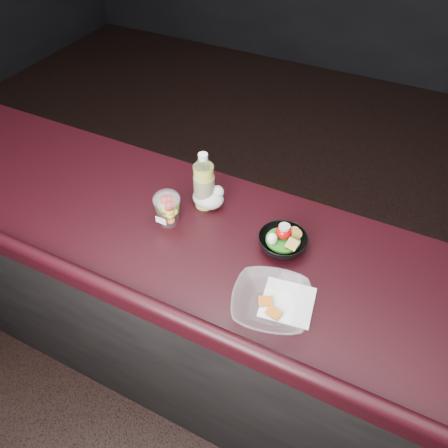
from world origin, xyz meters
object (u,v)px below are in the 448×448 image
Objects in this scene: lemonade_bottle at (204,185)px; takeout_bowl at (271,303)px; fruit_cup at (167,208)px; snack_bowl at (282,241)px; green_apple at (168,206)px.

lemonade_bottle reaches higher than takeout_bowl.
fruit_cup is 0.48× the size of takeout_bowl.
lemonade_bottle is at bearing 63.01° from fruit_cup.
lemonade_bottle is at bearing 167.36° from snack_bowl.
fruit_cup is at bearing -171.04° from snack_bowl.
snack_bowl is at bearing 8.96° from fruit_cup.
takeout_bowl is at bearing -76.33° from snack_bowl.
lemonade_bottle is 1.69× the size of fruit_cup.
fruit_cup reaches higher than green_apple.
snack_bowl is (0.35, -0.08, -0.07)m from lemonade_bottle.
lemonade_bottle is at bearing 47.30° from green_apple.
snack_bowl is (0.42, 0.07, -0.04)m from fruit_cup.
takeout_bowl is (0.06, -0.26, -0.00)m from snack_bowl.
green_apple is (-0.02, 0.04, -0.03)m from fruit_cup.
green_apple is at bearing 121.20° from fruit_cup.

